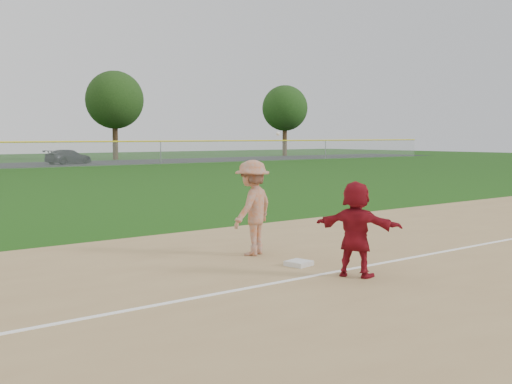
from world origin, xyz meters
TOP-DOWN VIEW (x-y plane):
  - ground at (0.00, 0.00)m, footprint 160.00×160.00m
  - foul_line at (0.00, -0.80)m, footprint 60.00×0.10m
  - first_base at (-0.15, 0.03)m, footprint 0.48×0.48m
  - base_runner at (0.01, -1.26)m, footprint 1.11×1.60m
  - car_right at (13.89, 45.39)m, footprint 4.65×2.97m
  - first_base_play at (-0.13, 1.45)m, footprint 1.44×1.19m
  - tree_3 at (22.00, 52.80)m, footprint 6.00×6.00m
  - tree_4 at (44.00, 51.20)m, footprint 5.60×5.60m

SIDE VIEW (x-z plane):
  - ground at x=0.00m, z-range 0.00..0.00m
  - foul_line at x=0.00m, z-range 0.02..0.03m
  - first_base at x=-0.15m, z-range 0.02..0.11m
  - car_right at x=13.89m, z-range 0.01..1.27m
  - base_runner at x=0.01m, z-range 0.02..1.68m
  - first_base_play at x=-0.13m, z-range -0.27..2.25m
  - tree_4 at x=44.00m, z-range 1.51..10.18m
  - tree_3 at x=22.00m, z-range 1.57..10.76m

